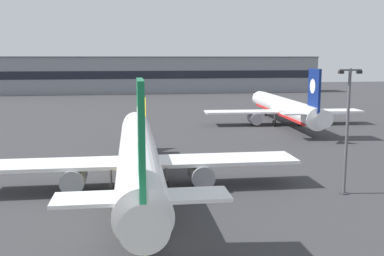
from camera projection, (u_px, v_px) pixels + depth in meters
ground_plane at (167, 248)px, 31.07m from camera, size 400.00×400.00×0.00m
taxiway_centreline at (145, 155)px, 60.37m from camera, size 8.88×179.81×0.01m
airliner_foreground at (138, 157)px, 44.22m from camera, size 32.07×41.45×11.65m
airliner_background at (285, 108)px, 87.35m from camera, size 31.06×40.04×11.24m
apron_lamp_post at (347, 129)px, 42.53m from camera, size 2.24×0.90×11.98m
safety_cone_by_nose_gear at (135, 155)px, 59.55m from camera, size 0.44×0.44×0.55m
terminal_building at (122, 75)px, 165.02m from camera, size 146.53×12.40×13.35m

